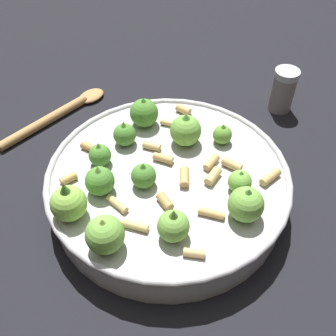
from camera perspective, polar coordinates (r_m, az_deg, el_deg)
The scene contains 4 objects.
ground_plane at distance 0.58m, azimuth 0.00°, elevation -4.31°, with size 2.40×2.40×0.00m, color black.
cooking_pan at distance 0.55m, azimuth -0.24°, elevation -2.13°, with size 0.34×0.34×0.11m.
pepper_shaker at distance 0.73m, azimuth 16.34°, elevation 10.78°, with size 0.04×0.04×0.08m.
wooden_spoon at distance 0.73m, azimuth -15.27°, elevation 7.76°, with size 0.22×0.07×0.02m.
Camera 1 is at (-0.31, -0.19, 0.44)m, focal length 42.04 mm.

